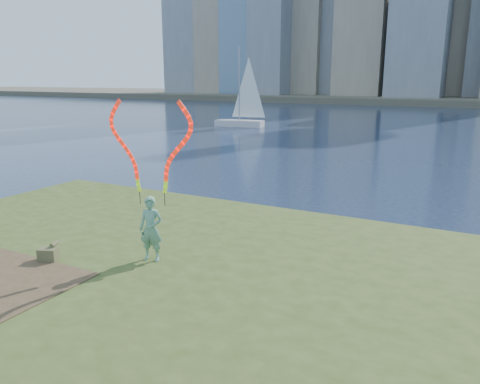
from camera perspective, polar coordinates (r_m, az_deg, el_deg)
The scene contains 6 objects.
ground at distance 11.51m, azimuth -8.21°, elevation -11.09°, with size 320.00×320.00×0.00m, color #192640.
grassy_knoll at distance 9.81m, azimuth -16.43°, elevation -13.97°, with size 20.00×18.00×0.80m.
far_shore at distance 103.63m, azimuth 25.02°, elevation 10.23°, with size 320.00×40.00×1.20m, color #514C3C.
woman_with_ribbons at distance 10.45m, azimuth -10.85°, elevation -0.69°, with size 1.93×0.61×3.87m.
canvas_bag at distance 11.44m, azimuth -22.28°, elevation -6.98°, with size 0.48×0.54×0.39m.
sailboat at distance 47.13m, azimuth 0.23°, elevation 9.59°, with size 5.17×2.19×7.75m.
Camera 1 is at (6.28, -8.35, 4.82)m, focal length 35.00 mm.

